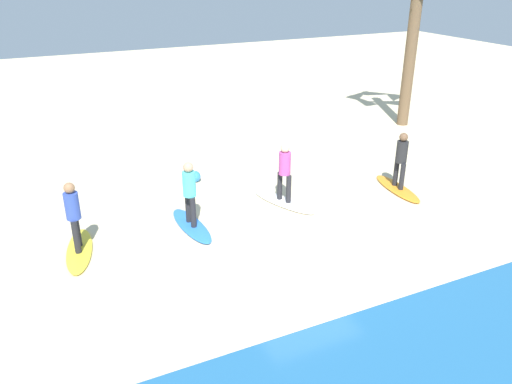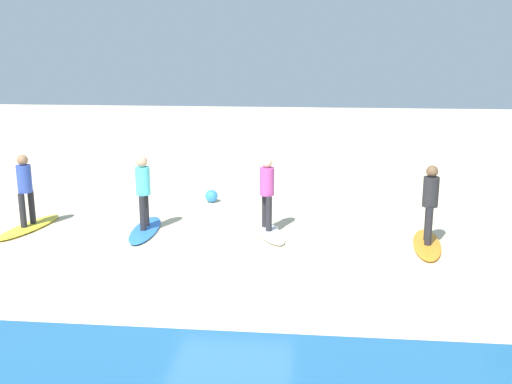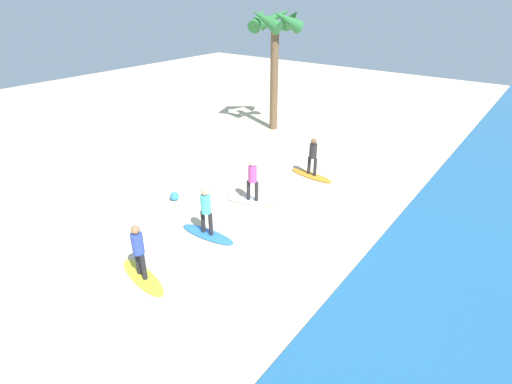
{
  "view_description": "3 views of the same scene",
  "coord_description": "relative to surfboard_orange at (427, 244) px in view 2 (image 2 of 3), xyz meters",
  "views": [
    {
      "loc": [
        5.59,
        9.3,
        6.1
      ],
      "look_at": [
        0.79,
        -0.8,
        1.05
      ],
      "focal_mm": 36.07,
      "sensor_mm": 36.0,
      "label": 1
    },
    {
      "loc": [
        -1.6,
        10.72,
        4.07
      ],
      "look_at": [
        -0.39,
        -1.31,
        1.08
      ],
      "focal_mm": 41.34,
      "sensor_mm": 36.0,
      "label": 2
    },
    {
      "loc": [
        10.11,
        6.33,
        7.29
      ],
      "look_at": [
        0.19,
        -1.15,
        0.97
      ],
      "focal_mm": 28.05,
      "sensor_mm": 36.0,
      "label": 3
    }
  ],
  "objects": [
    {
      "name": "surfboard_blue",
      "position": [
        6.16,
        -0.39,
        0.0
      ],
      "size": [
        0.69,
        2.13,
        0.09
      ],
      "primitive_type": "ellipsoid",
      "rotation": [
        0.0,
        0.0,
        1.63
      ],
      "color": "blue",
      "rests_on": "ground"
    },
    {
      "name": "ground_plane",
      "position": [
        3.99,
        1.27,
        -0.04
      ],
      "size": [
        60.0,
        60.0,
        0.0
      ],
      "primitive_type": "plane",
      "color": "beige"
    },
    {
      "name": "surfer_yellow",
      "position": [
        8.88,
        -0.33,
        0.99
      ],
      "size": [
        0.32,
        0.45,
        1.64
      ],
      "color": "#232328",
      "rests_on": "surfboard_yellow"
    },
    {
      "name": "surfer_blue",
      "position": [
        6.16,
        -0.39,
        0.99
      ],
      "size": [
        0.32,
        0.46,
        1.64
      ],
      "color": "#232328",
      "rests_on": "surfboard_blue"
    },
    {
      "name": "surfer_white",
      "position": [
        3.42,
        -0.61,
        0.99
      ],
      "size": [
        0.32,
        0.44,
        1.64
      ],
      "color": "#232328",
      "rests_on": "surfboard_white"
    },
    {
      "name": "surfer_orange",
      "position": [
        0.0,
        0.0,
        0.99
      ],
      "size": [
        0.32,
        0.46,
        1.64
      ],
      "color": "#232328",
      "rests_on": "surfboard_orange"
    },
    {
      "name": "surfboard_orange",
      "position": [
        0.0,
        0.0,
        0.0
      ],
      "size": [
        0.81,
        2.15,
        0.09
      ],
      "primitive_type": "ellipsoid",
      "rotation": [
        0.0,
        0.0,
        1.45
      ],
      "color": "orange",
      "rests_on": "ground"
    },
    {
      "name": "beach_ball",
      "position": [
        5.11,
        -3.11,
        0.12
      ],
      "size": [
        0.34,
        0.34,
        0.34
      ],
      "primitive_type": "sphere",
      "color": "#338CE5",
      "rests_on": "ground"
    },
    {
      "name": "surfboard_yellow",
      "position": [
        8.88,
        -0.33,
        0.0
      ],
      "size": [
        0.96,
        2.17,
        0.09
      ],
      "primitive_type": "ellipsoid",
      "rotation": [
        0.0,
        0.0,
        1.37
      ],
      "color": "yellow",
      "rests_on": "ground"
    },
    {
      "name": "surfboard_white",
      "position": [
        3.42,
        -0.61,
        0.0
      ],
      "size": [
        1.25,
        2.16,
        0.09
      ],
      "primitive_type": "ellipsoid",
      "rotation": [
        0.0,
        0.0,
        1.92
      ],
      "color": "white",
      "rests_on": "ground"
    }
  ]
}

